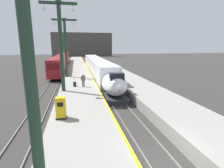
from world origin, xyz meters
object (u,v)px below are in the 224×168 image
Objects in this scene: passenger_near_edge at (83,79)px; rolling_suitcase at (75,84)px; highspeed_train_main at (98,68)px; station_column_mid at (61,39)px; regional_train_adjacent at (62,61)px; station_column_near at (26,24)px; station_column_far at (65,43)px; ticket_machine_yellow at (61,109)px.

rolling_suitcase is at bearing 159.71° from passenger_near_edge.
station_column_mid reaches higher than highspeed_train_main.
passenger_near_edge is at bearing -80.41° from regional_train_adjacent.
regional_train_adjacent is 27.62m from passenger_near_edge.
station_column_near is 1.01× the size of station_column_far.
highspeed_train_main reaches higher than passenger_near_edge.
station_column_near is 9.90× the size of rolling_suitcase.
regional_train_adjacent is 3.68× the size of station_column_mid.
station_column_mid reaches higher than station_column_far.
regional_train_adjacent is 3.76× the size of station_column_near.
station_column_far is at bearing 90.00° from station_column_mid.
rolling_suitcase is at bearing 85.72° from station_column_near.
station_column_mid is at bearing 90.21° from station_column_near.
passenger_near_edge is 10.13m from ticket_machine_yellow.
rolling_suitcase is (3.49, -26.83, -0.77)m from regional_train_adjacent.
regional_train_adjacent is 37.25m from ticket_machine_yellow.
rolling_suitcase is at bearing 57.62° from station_column_mid.
highspeed_train_main is 3.74× the size of station_column_mid.
passenger_near_edge is (4.60, -27.24, -0.09)m from regional_train_adjacent.
station_column_near is at bearing -98.31° from passenger_near_edge.
station_column_far is at bearing -83.37° from regional_train_adjacent.
regional_train_adjacent is at bearing 96.63° from station_column_far.
highspeed_train_main is at bearing 69.29° from rolling_suitcase.
highspeed_train_main is 23.22× the size of ticket_machine_yellow.
highspeed_train_main is at bearing 74.49° from passenger_near_edge.
ticket_machine_yellow is at bearing -87.59° from station_column_mid.
regional_train_adjacent reaches higher than highspeed_train_main.
station_column_near is 14.44m from station_column_mid.
regional_train_adjacent is 3.82× the size of station_column_far.
station_column_far reaches higher than ticket_machine_yellow.
station_column_near is at bearing -94.28° from rolling_suitcase.
ticket_machine_yellow is (-0.94, -10.33, 0.44)m from rolling_suitcase.
highspeed_train_main is at bearing 78.48° from station_column_near.
station_column_far is 9.88m from passenger_near_edge.
passenger_near_edge reaches higher than rolling_suitcase.
station_column_mid is 9.79m from ticket_machine_yellow.
rolling_suitcase is at bearing -110.71° from highspeed_train_main.
station_column_far is (-0.00, 9.94, -0.19)m from station_column_mid.
passenger_near_edge is (2.40, -8.32, -4.75)m from station_column_far.
ticket_machine_yellow is (-5.55, -22.53, -0.15)m from highspeed_train_main.
regional_train_adjacent reaches higher than rolling_suitcase.
station_column_near reaches higher than rolling_suitcase.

